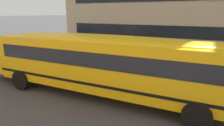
# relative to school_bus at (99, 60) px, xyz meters

# --- Properties ---
(ground_plane) EXTENTS (400.00, 400.00, 0.00)m
(ground_plane) POSITION_rel_school_bus_xyz_m (3.32, 1.69, -1.60)
(ground_plane) COLOR #424244
(sidewalk_far) EXTENTS (120.00, 3.00, 0.01)m
(sidewalk_far) POSITION_rel_school_bus_xyz_m (3.32, 9.63, -1.59)
(sidewalk_far) COLOR gray
(sidewalk_far) RESTS_ON ground_plane
(lane_centreline) EXTENTS (110.00, 0.16, 0.01)m
(lane_centreline) POSITION_rel_school_bus_xyz_m (3.32, 1.69, -1.59)
(lane_centreline) COLOR silver
(lane_centreline) RESTS_ON ground_plane
(school_bus) EXTENTS (12.06, 2.86, 2.69)m
(school_bus) POSITION_rel_school_bus_xyz_m (0.00, 0.00, 0.00)
(school_bus) COLOR yellow
(school_bus) RESTS_ON ground_plane
(parked_car_dark_blue_mid_block) EXTENTS (3.93, 1.94, 1.64)m
(parked_car_dark_blue_mid_block) POSITION_rel_school_bus_xyz_m (-11.25, 6.74, -0.75)
(parked_car_dark_blue_mid_block) COLOR navy
(parked_car_dark_blue_mid_block) RESTS_ON ground_plane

